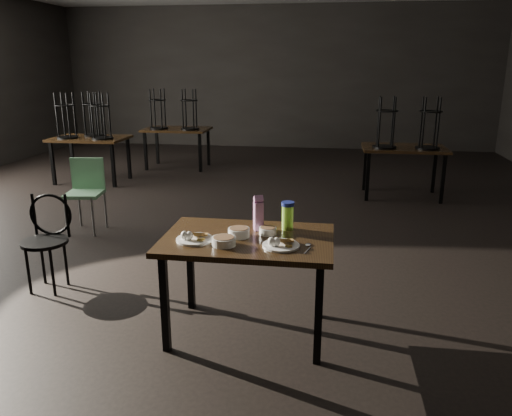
% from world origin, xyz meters
% --- Properties ---
extents(room, '(12.00, 12.04, 3.22)m').
position_xyz_m(room, '(-0.06, 0.01, 2.33)').
color(room, black).
rests_on(room, ground).
extents(main_table, '(1.20, 0.80, 0.75)m').
position_xyz_m(main_table, '(0.78, -2.54, 0.67)').
color(main_table, black).
rests_on(main_table, ground).
extents(plate_left, '(0.26, 0.26, 0.08)m').
position_xyz_m(plate_left, '(0.42, -2.66, 0.77)').
color(plate_left, white).
rests_on(plate_left, main_table).
extents(plate_right, '(0.25, 0.25, 0.08)m').
position_xyz_m(plate_right, '(1.02, -2.69, 0.77)').
color(plate_right, white).
rests_on(plate_right, main_table).
extents(bowl_near, '(0.15, 0.15, 0.06)m').
position_xyz_m(bowl_near, '(0.71, -2.53, 0.78)').
color(bowl_near, white).
rests_on(bowl_near, main_table).
extents(bowl_far, '(0.13, 0.13, 0.05)m').
position_xyz_m(bowl_far, '(0.91, -2.45, 0.78)').
color(bowl_far, white).
rests_on(bowl_far, main_table).
extents(bowl_big, '(0.16, 0.16, 0.06)m').
position_xyz_m(bowl_big, '(0.64, -2.72, 0.78)').
color(bowl_big, white).
rests_on(bowl_big, main_table).
extents(juice_carton, '(0.08, 0.08, 0.26)m').
position_xyz_m(juice_carton, '(0.83, -2.36, 0.87)').
color(juice_carton, '#8B1970').
rests_on(juice_carton, main_table).
extents(water_bottle, '(0.10, 0.10, 0.21)m').
position_xyz_m(water_bottle, '(1.04, -2.32, 0.86)').
color(water_bottle, '#A6ED45').
rests_on(water_bottle, main_table).
extents(spoon, '(0.06, 0.20, 0.01)m').
position_xyz_m(spoon, '(1.21, -2.65, 0.75)').
color(spoon, silver).
rests_on(spoon, main_table).
extents(bentwood_chair, '(0.40, 0.40, 0.83)m').
position_xyz_m(bentwood_chair, '(-1.09, -2.01, 0.49)').
color(bentwood_chair, black).
rests_on(bentwood_chair, ground).
extents(school_chair, '(0.45, 0.45, 0.85)m').
position_xyz_m(school_chair, '(-1.51, -0.45, 0.51)').
color(school_chair, '#76B883').
rests_on(school_chair, ground).
extents(bg_table_left, '(1.20, 0.80, 1.48)m').
position_xyz_m(bg_table_left, '(-2.62, 1.91, 0.78)').
color(bg_table_left, black).
rests_on(bg_table_left, ground).
extents(bg_table_right, '(1.20, 0.80, 1.48)m').
position_xyz_m(bg_table_right, '(2.40, 1.66, 0.75)').
color(bg_table_right, black).
rests_on(bg_table_right, ground).
extents(bg_table_far, '(1.20, 0.80, 1.48)m').
position_xyz_m(bg_table_far, '(-1.54, 3.24, 0.75)').
color(bg_table_far, black).
rests_on(bg_table_far, ground).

